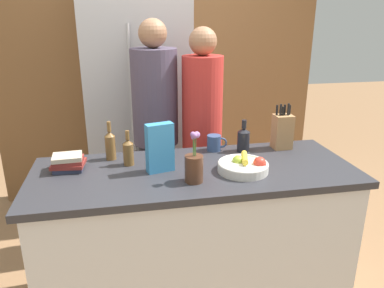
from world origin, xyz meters
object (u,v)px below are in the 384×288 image
(book_stack, at_px, (68,162))
(bottle_vinegar, at_px, (243,139))
(flower_vase, at_px, (194,166))
(knife_block, at_px, (282,131))
(coffee_mug, at_px, (214,143))
(bottle_oil, at_px, (128,152))
(bottle_wine, at_px, (110,145))
(cereal_box, at_px, (160,148))
(fruit_bowl, at_px, (244,166))
(person_in_blue, at_px, (202,128))
(refrigerator, at_px, (138,101))
(person_at_sink, at_px, (156,124))

(book_stack, height_order, bottle_vinegar, bottle_vinegar)
(flower_vase, bearing_deg, bottle_vinegar, 44.48)
(knife_block, relative_size, coffee_mug, 2.34)
(knife_block, bearing_deg, bottle_oil, -174.20)
(bottle_wine, bearing_deg, knife_block, -0.55)
(bottle_vinegar, height_order, bottle_wine, bottle_wine)
(cereal_box, relative_size, book_stack, 1.44)
(bottle_oil, relative_size, bottle_vinegar, 1.00)
(coffee_mug, relative_size, book_stack, 0.67)
(flower_vase, distance_m, book_stack, 0.72)
(flower_vase, relative_size, book_stack, 1.43)
(book_stack, bearing_deg, bottle_wine, 28.34)
(bottle_oil, distance_m, bottle_vinegar, 0.73)
(cereal_box, xyz_separation_m, bottle_vinegar, (0.56, 0.22, -0.06))
(cereal_box, xyz_separation_m, coffee_mug, (0.38, 0.27, -0.09))
(coffee_mug, bearing_deg, fruit_bowl, -78.17)
(book_stack, relative_size, bottle_vinegar, 0.93)
(bottle_oil, bearing_deg, person_in_blue, 41.29)
(refrigerator, relative_size, fruit_bowl, 7.12)
(cereal_box, distance_m, bottle_vinegar, 0.60)
(flower_vase, height_order, book_stack, flower_vase)
(bottle_vinegar, height_order, person_in_blue, person_in_blue)
(flower_vase, height_order, person_at_sink, person_at_sink)
(bottle_oil, bearing_deg, bottle_vinegar, 7.25)
(fruit_bowl, relative_size, bottle_oil, 1.36)
(person_in_blue, bearing_deg, bottle_vinegar, -80.06)
(bottle_wine, distance_m, person_at_sink, 0.57)
(cereal_box, relative_size, bottle_vinegar, 1.33)
(bottle_vinegar, distance_m, person_in_blue, 0.43)
(knife_block, height_order, person_at_sink, person_at_sink)
(cereal_box, xyz_separation_m, book_stack, (-0.51, 0.11, -0.09))
(person_at_sink, bearing_deg, bottle_vinegar, -43.38)
(bottle_oil, xyz_separation_m, bottle_wine, (-0.10, 0.11, 0.01))
(coffee_mug, distance_m, book_stack, 0.90)
(book_stack, bearing_deg, bottle_oil, 2.47)
(flower_vase, distance_m, person_in_blue, 0.81)
(knife_block, distance_m, bottle_vinegar, 0.27)
(knife_block, xyz_separation_m, person_at_sink, (-0.77, 0.48, -0.05))
(book_stack, height_order, bottle_oil, bottle_oil)
(book_stack, height_order, person_in_blue, person_in_blue)
(bottle_vinegar, bearing_deg, bottle_wine, 178.70)
(cereal_box, height_order, bottle_oil, cereal_box)
(knife_block, bearing_deg, fruit_bowl, -138.75)
(book_stack, bearing_deg, flower_vase, -23.35)
(flower_vase, bearing_deg, book_stack, 156.65)
(bottle_oil, xyz_separation_m, person_at_sink, (0.22, 0.58, -0.01))
(knife_block, bearing_deg, person_at_sink, 148.10)
(cereal_box, distance_m, book_stack, 0.53)
(flower_vase, xyz_separation_m, bottle_vinegar, (0.40, 0.39, -0.01))
(flower_vase, xyz_separation_m, cereal_box, (-0.16, 0.17, 0.05))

